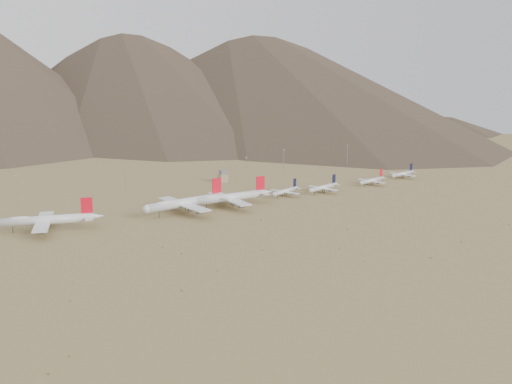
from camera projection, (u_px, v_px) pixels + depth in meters
ground at (263, 210)px, 455.83m from camera, size 3000.00×3000.00×0.00m
mountain_ridge at (23, 50)px, 1166.87m from camera, size 4400.00×1000.00×300.00m
widebody_west at (46, 220)px, 397.69m from camera, size 71.70×56.94×22.02m
widebody_centre at (185, 202)px, 447.49m from camera, size 80.28×62.34×23.92m
widebody_east at (231, 197)px, 468.40m from camera, size 75.56×57.89×22.43m
narrowbody_a at (286, 191)px, 508.62m from camera, size 38.65×28.91×13.36m
narrowbody_b at (324, 187)px, 522.72m from camera, size 43.15×31.87×14.55m
narrowbody_c at (372, 180)px, 557.09m from camera, size 40.91×30.00×13.67m
narrowbody_d at (403, 174)px, 592.62m from camera, size 40.75×29.80×13.57m
control_tower at (223, 177)px, 569.46m from camera, size 8.00×8.00×12.00m
mast_far_west at (17, 189)px, 469.18m from camera, size 2.00×0.60×25.70m
mast_west at (125, 176)px, 523.61m from camera, size 2.00×0.60×25.70m
mast_centre at (246, 168)px, 566.40m from camera, size 2.00×0.60×25.70m
mast_east at (284, 160)px, 620.19m from camera, size 2.00×0.60×25.70m
mast_far_east at (347, 155)px, 658.41m from camera, size 2.00×0.60×25.70m
desert_scrub at (310, 250)px, 354.60m from camera, size 354.06×143.85×0.87m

